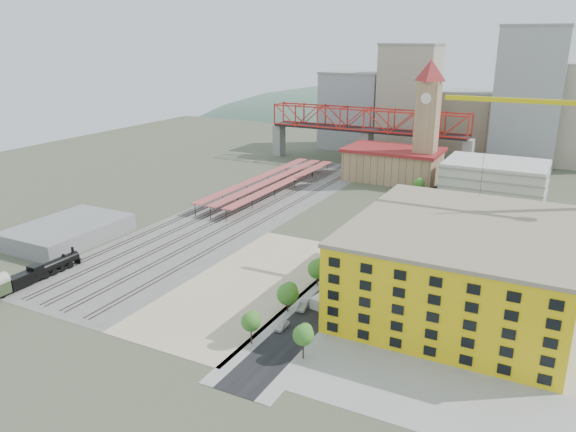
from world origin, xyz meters
The scene contains 31 objects.
ground centered at (0.00, 0.00, 0.00)m, with size 400.00×400.00×0.00m, color #474C38.
ballast_strip centered at (-36.00, 17.50, 0.03)m, with size 36.00×165.00×0.06m, color #605E59.
dirt_lot centered at (-4.00, -31.50, 0.03)m, with size 28.00×67.00×0.06m, color tan.
street_asphalt centered at (16.00, 15.00, 0.03)m, with size 12.00×170.00×0.06m, color black.
sidewalk_west centered at (10.50, 15.00, 0.02)m, with size 3.00×170.00×0.04m, color gray.
sidewalk_east centered at (21.50, 15.00, 0.02)m, with size 3.00×170.00×0.04m, color gray.
construction_pad centered at (45.00, -20.00, 0.03)m, with size 50.00×90.00×0.06m, color gray.
rail_tracks centered at (-37.80, 17.50, 0.15)m, with size 26.56×160.00×0.18m.
platform_canopies centered at (-41.00, 45.00, 3.99)m, with size 16.00×80.00×4.12m.
station_hall centered at (-5.00, 82.00, 6.67)m, with size 38.00×24.00×13.10m.
clock_tower centered at (8.00, 79.99, 28.70)m, with size 12.00×12.00×52.00m.
parking_garage centered at (36.00, 70.00, 7.00)m, with size 34.00×26.00×14.00m, color silver.
truss_bridge centered at (-25.00, 105.00, 18.86)m, with size 94.00×9.60×25.60m.
construction_building centered at (42.00, -20.00, 9.41)m, with size 44.60×50.60×18.80m.
warehouse centered at (-66.00, -30.00, 2.50)m, with size 22.00×32.00×5.00m, color gray.
street_trees centered at (16.00, 5.00, 0.00)m, with size 15.40×124.40×8.00m.
skyline centered at (7.47, 142.31, 22.81)m, with size 133.00×46.00×60.00m.
distant_hills centered at (45.28, 260.00, -79.54)m, with size 647.00×264.00×227.00m.
locomotive centered at (-50.00, -50.82, 1.99)m, with size 2.76×21.30×5.33m.
site_trailer_a centered at (16.00, -32.46, 1.23)m, with size 2.37×9.02×2.47m, color silver.
site_trailer_b centered at (16.00, -29.28, 1.26)m, with size 2.42×9.18×2.51m, color silver.
site_trailer_c centered at (16.00, -17.54, 1.28)m, with size 2.45×9.33×2.55m, color silver.
site_trailer_d centered at (16.00, -8.42, 1.41)m, with size 2.71×10.29×2.82m, color silver.
car_0 centered at (13.00, -47.23, 0.70)m, with size 1.64×4.09×1.39m, color silver.
car_1 centered at (13.00, -37.42, 0.80)m, with size 1.70×4.86×1.60m, color #9B9BA0.
car_2 centered at (13.00, -22.60, 0.77)m, with size 2.56×5.56×1.55m, color black.
car_3 centered at (13.00, 23.50, 0.67)m, with size 1.87×4.59×1.33m, color navy.
car_4 centered at (19.00, -25.21, 0.74)m, with size 1.74×4.33×1.48m, color silver.
car_5 centered at (19.00, -27.35, 0.80)m, with size 1.69×4.84×1.60m, color gray.
car_6 centered at (19.00, 2.86, 0.78)m, with size 2.58×5.60×1.56m, color black.
car_7 centered at (19.00, 50.74, 0.79)m, with size 2.21×5.45×1.58m, color navy.
Camera 1 is at (60.34, -135.45, 56.00)m, focal length 35.00 mm.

